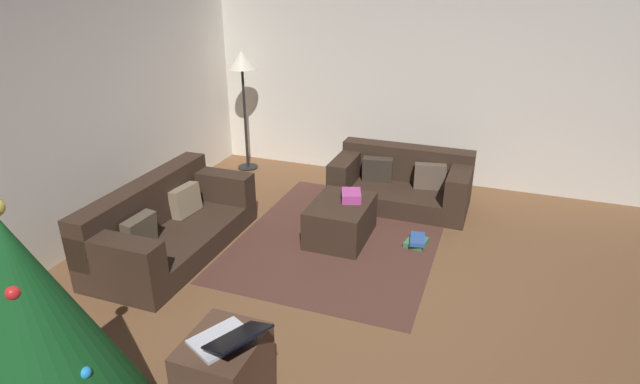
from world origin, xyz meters
name	(u,v)px	position (x,y,z in m)	size (l,w,h in m)	color
ground_plane	(378,312)	(0.00, 0.00, 0.00)	(6.40, 6.40, 0.00)	brown
rear_partition	(52,124)	(0.00, 3.14, 1.30)	(6.40, 0.12, 2.60)	silver
corner_partition	(445,83)	(3.14, 0.00, 1.30)	(0.12, 6.40, 2.60)	silver
couch_left	(166,225)	(0.29, 2.24, 0.28)	(1.88, 0.87, 0.70)	#332319
couch_right	(402,182)	(2.23, 0.28, 0.27)	(0.86, 1.59, 0.65)	#332319
ottoman	(341,220)	(1.12, 0.69, 0.20)	(0.79, 0.58, 0.41)	#332319
gift_box	(351,196)	(1.22, 0.62, 0.45)	(0.26, 0.20, 0.09)	#B23F8C
tv_remote	(348,197)	(1.27, 0.66, 0.42)	(0.05, 0.16, 0.02)	black
christmas_tree	(28,329)	(-1.91, 1.45, 0.86)	(1.10, 1.10, 1.62)	brown
side_table	(225,377)	(-1.33, 0.64, 0.28)	(0.52, 0.44, 0.56)	#4C3323
laptop	(228,338)	(-1.36, 0.58, 0.62)	(0.50, 0.54, 0.19)	silver
book_stack	(417,241)	(1.23, -0.09, 0.05)	(0.29, 0.23, 0.10)	#387A47
corner_lamp	(242,69)	(2.64, 2.58, 1.39)	(0.36, 0.36, 1.64)	black
area_rug	(340,237)	(1.12, 0.69, 0.00)	(2.60, 2.00, 0.01)	#4B2C23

